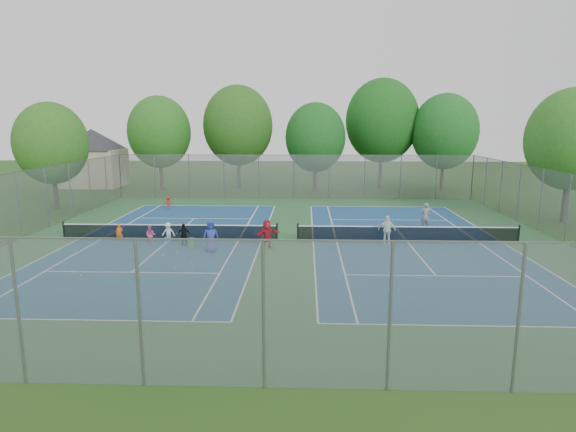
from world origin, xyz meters
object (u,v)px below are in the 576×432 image
at_px(ball_hopper, 192,243).
at_px(instructor, 425,216).
at_px(net_right, 407,234).
at_px(ball_crate, 168,240).
at_px(net_left, 170,232).

bearing_deg(ball_hopper, instructor, 21.07).
relative_size(net_right, ball_hopper, 22.47).
distance_m(net_right, instructor, 4.03).
bearing_deg(instructor, ball_hopper, 23.43).
xyz_separation_m(ball_crate, ball_hopper, (1.74, -1.38, 0.15)).
distance_m(net_right, ball_hopper, 12.38).
relative_size(ball_crate, instructor, 0.19).
bearing_deg(instructor, net_right, 64.50).
xyz_separation_m(net_right, ball_crate, (-13.97, -0.51, -0.31)).
xyz_separation_m(ball_hopper, instructor, (14.11, 5.44, 0.59)).
relative_size(net_left, ball_hopper, 22.47).
relative_size(net_left, ball_crate, 39.10).
distance_m(net_left, instructor, 16.27).
bearing_deg(ball_crate, net_left, 92.88).
distance_m(net_right, ball_crate, 13.99).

